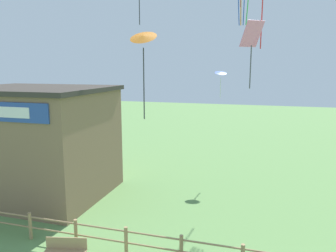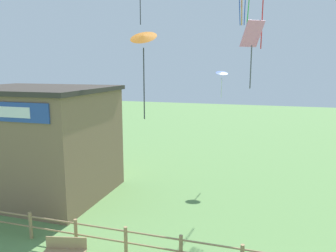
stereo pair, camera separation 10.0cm
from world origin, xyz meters
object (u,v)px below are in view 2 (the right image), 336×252
at_px(park_bench_by_building, 66,249).
at_px(kite_orange_delta, 143,40).
at_px(seaside_building, 37,141).
at_px(kite_pink_diamond, 252,40).
at_px(kite_blue_delta, 222,74).

bearing_deg(park_bench_by_building, kite_orange_delta, 59.17).
relative_size(seaside_building, kite_orange_delta, 2.15).
height_order(seaside_building, park_bench_by_building, seaside_building).
relative_size(kite_pink_diamond, kite_orange_delta, 0.75).
bearing_deg(kite_pink_diamond, kite_blue_delta, 106.26).
distance_m(seaside_building, kite_blue_delta, 12.31).
bearing_deg(seaside_building, kite_pink_diamond, -3.28).
bearing_deg(kite_blue_delta, kite_pink_diamond, -73.74).
bearing_deg(kite_orange_delta, kite_blue_delta, 77.88).
xyz_separation_m(seaside_building, park_bench_by_building, (5.44, -5.55, -2.59)).
height_order(kite_pink_diamond, kite_blue_delta, kite_pink_diamond).
xyz_separation_m(kite_orange_delta, kite_blue_delta, (2.00, 9.31, -1.53)).
relative_size(seaside_building, park_bench_by_building, 4.99).
xyz_separation_m(seaside_building, kite_pink_diamond, (11.64, -0.67, 5.24)).
height_order(park_bench_by_building, kite_orange_delta, kite_orange_delta).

